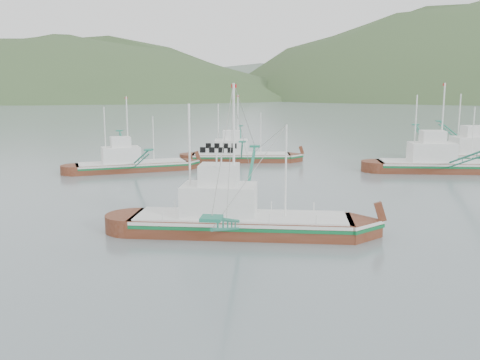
# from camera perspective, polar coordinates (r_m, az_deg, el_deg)

# --- Properties ---
(ground) EXTENTS (1200.00, 1200.00, 0.00)m
(ground) POSITION_cam_1_polar(r_m,az_deg,el_deg) (37.63, -1.05, -6.40)
(ground) COLOR slate
(ground) RESTS_ON ground
(main_boat) EXTENTS (16.00, 28.87, 11.68)m
(main_boat) POSITION_cam_1_polar(r_m,az_deg,el_deg) (38.76, -0.27, -3.35)
(main_boat) COLOR #582512
(main_boat) RESTS_ON ground
(bg_boat_right) EXTENTS (16.32, 29.21, 11.82)m
(bg_boat_right) POSITION_cam_1_polar(r_m,az_deg,el_deg) (71.00, 20.78, 2.10)
(bg_boat_right) COLOR #582512
(bg_boat_right) RESTS_ON ground
(bg_boat_far) EXTENTS (14.12, 24.84, 10.10)m
(bg_boat_far) POSITION_cam_1_polar(r_m,az_deg,el_deg) (75.58, -0.02, 3.14)
(bg_boat_far) COLOR #582512
(bg_boat_far) RESTS_ON ground
(bg_boat_left) EXTENTS (14.58, 23.36, 10.04)m
(bg_boat_left) POSITION_cam_1_polar(r_m,az_deg,el_deg) (68.35, -11.53, 2.64)
(bg_boat_left) COLOR #582512
(bg_boat_left) RESTS_ON ground
(headland_left) EXTENTS (448.00, 308.00, 210.00)m
(headland_left) POSITION_cam_1_polar(r_m,az_deg,el_deg) (436.92, -18.65, 8.17)
(headland_left) COLOR #364E28
(headland_left) RESTS_ON ground
(ridge_distant) EXTENTS (960.00, 400.00, 240.00)m
(ridge_distant) POSITION_cam_1_polar(r_m,az_deg,el_deg) (596.39, 9.11, 8.94)
(ridge_distant) COLOR slate
(ridge_distant) RESTS_ON ground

